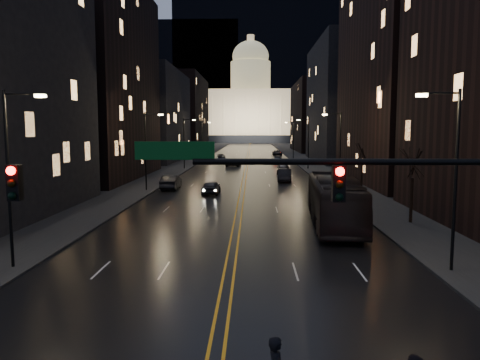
# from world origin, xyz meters

# --- Properties ---
(road) EXTENTS (20.00, 320.00, 0.02)m
(road) POSITION_xyz_m (0.00, 130.00, 0.01)
(road) COLOR black
(road) RESTS_ON ground
(sidewalk_left) EXTENTS (8.00, 320.00, 0.16)m
(sidewalk_left) POSITION_xyz_m (-14.00, 130.00, 0.08)
(sidewalk_left) COLOR black
(sidewalk_left) RESTS_ON ground
(sidewalk_right) EXTENTS (8.00, 320.00, 0.16)m
(sidewalk_right) POSITION_xyz_m (14.00, 130.00, 0.08)
(sidewalk_right) COLOR black
(sidewalk_right) RESTS_ON ground
(center_line) EXTENTS (0.62, 320.00, 0.01)m
(center_line) POSITION_xyz_m (0.00, 130.00, 0.03)
(center_line) COLOR orange
(center_line) RESTS_ON road
(building_left_mid) EXTENTS (12.00, 30.00, 28.00)m
(building_left_mid) POSITION_xyz_m (-21.00, 54.00, 14.00)
(building_left_mid) COLOR black
(building_left_mid) RESTS_ON ground
(building_left_far) EXTENTS (12.00, 34.00, 20.00)m
(building_left_far) POSITION_xyz_m (-21.00, 92.00, 10.00)
(building_left_far) COLOR black
(building_left_far) RESTS_ON ground
(building_left_dist) EXTENTS (12.00, 40.00, 24.00)m
(building_left_dist) POSITION_xyz_m (-21.00, 140.00, 12.00)
(building_left_dist) COLOR black
(building_left_dist) RESTS_ON ground
(building_right_tall) EXTENTS (12.00, 30.00, 38.00)m
(building_right_tall) POSITION_xyz_m (21.00, 50.00, 19.00)
(building_right_tall) COLOR black
(building_right_tall) RESTS_ON ground
(building_right_mid) EXTENTS (12.00, 34.00, 26.00)m
(building_right_mid) POSITION_xyz_m (21.00, 92.00, 13.00)
(building_right_mid) COLOR black
(building_right_mid) RESTS_ON ground
(building_right_dist) EXTENTS (12.00, 40.00, 22.00)m
(building_right_dist) POSITION_xyz_m (21.00, 140.00, 11.00)
(building_right_dist) COLOR black
(building_right_dist) RESTS_ON ground
(mountain_ridge) EXTENTS (520.00, 60.00, 130.00)m
(mountain_ridge) POSITION_xyz_m (40.00, 380.00, 65.00)
(mountain_ridge) COLOR black
(mountain_ridge) RESTS_ON ground
(capitol) EXTENTS (90.00, 50.00, 58.50)m
(capitol) POSITION_xyz_m (0.00, 250.00, 17.15)
(capitol) COLOR black
(capitol) RESTS_ON ground
(traffic_signal) EXTENTS (17.29, 0.45, 7.00)m
(traffic_signal) POSITION_xyz_m (5.91, -0.00, 5.10)
(traffic_signal) COLOR black
(traffic_signal) RESTS_ON ground
(streetlamp_right_near) EXTENTS (2.13, 0.25, 9.00)m
(streetlamp_right_near) POSITION_xyz_m (10.81, 10.00, 5.08)
(streetlamp_right_near) COLOR black
(streetlamp_right_near) RESTS_ON ground
(streetlamp_left_near) EXTENTS (2.13, 0.25, 9.00)m
(streetlamp_left_near) POSITION_xyz_m (-10.81, 10.00, 5.08)
(streetlamp_left_near) COLOR black
(streetlamp_left_near) RESTS_ON ground
(streetlamp_right_mid) EXTENTS (2.13, 0.25, 9.00)m
(streetlamp_right_mid) POSITION_xyz_m (10.81, 40.00, 5.08)
(streetlamp_right_mid) COLOR black
(streetlamp_right_mid) RESTS_ON ground
(streetlamp_left_mid) EXTENTS (2.13, 0.25, 9.00)m
(streetlamp_left_mid) POSITION_xyz_m (-10.81, 40.00, 5.08)
(streetlamp_left_mid) COLOR black
(streetlamp_left_mid) RESTS_ON ground
(streetlamp_right_far) EXTENTS (2.13, 0.25, 9.00)m
(streetlamp_right_far) POSITION_xyz_m (10.81, 70.00, 5.08)
(streetlamp_right_far) COLOR black
(streetlamp_right_far) RESTS_ON ground
(streetlamp_left_far) EXTENTS (2.13, 0.25, 9.00)m
(streetlamp_left_far) POSITION_xyz_m (-10.81, 70.00, 5.08)
(streetlamp_left_far) COLOR black
(streetlamp_left_far) RESTS_ON ground
(streetlamp_right_dist) EXTENTS (2.13, 0.25, 9.00)m
(streetlamp_right_dist) POSITION_xyz_m (10.81, 100.00, 5.08)
(streetlamp_right_dist) COLOR black
(streetlamp_right_dist) RESTS_ON ground
(streetlamp_left_dist) EXTENTS (2.13, 0.25, 9.00)m
(streetlamp_left_dist) POSITION_xyz_m (-10.81, 100.00, 5.08)
(streetlamp_left_dist) COLOR black
(streetlamp_left_dist) RESTS_ON ground
(tree_right_mid) EXTENTS (2.40, 2.40, 6.65)m
(tree_right_mid) POSITION_xyz_m (13.00, 22.00, 4.53)
(tree_right_mid) COLOR black
(tree_right_mid) RESTS_ON ground
(tree_right_far) EXTENTS (2.40, 2.40, 6.65)m
(tree_right_far) POSITION_xyz_m (13.00, 38.00, 4.53)
(tree_right_far) COLOR black
(tree_right_far) RESTS_ON ground
(bus) EXTENTS (3.95, 13.38, 3.68)m
(bus) POSITION_xyz_m (7.16, 21.23, 1.84)
(bus) COLOR black
(bus) RESTS_ON ground
(oncoming_car_a) EXTENTS (1.99, 4.56, 1.53)m
(oncoming_car_a) POSITION_xyz_m (-3.37, 37.89, 0.77)
(oncoming_car_a) COLOR black
(oncoming_car_a) RESTS_ON ground
(oncoming_car_b) EXTENTS (1.88, 5.20, 1.70)m
(oncoming_car_b) POSITION_xyz_m (-8.50, 42.08, 0.85)
(oncoming_car_b) COLOR black
(oncoming_car_b) RESTS_ON ground
(oncoming_car_c) EXTENTS (3.03, 5.73, 1.54)m
(oncoming_car_c) POSITION_xyz_m (-2.50, 77.23, 0.77)
(oncoming_car_c) COLOR black
(oncoming_car_c) RESTS_ON ground
(oncoming_car_d) EXTENTS (1.95, 4.76, 1.38)m
(oncoming_car_d) POSITION_xyz_m (-6.24, 96.71, 0.69)
(oncoming_car_d) COLOR black
(oncoming_car_d) RESTS_ON ground
(receding_car_a) EXTENTS (2.20, 5.30, 1.71)m
(receding_car_a) POSITION_xyz_m (5.56, 50.62, 0.85)
(receding_car_a) COLOR black
(receding_car_a) RESTS_ON ground
(receding_car_b) EXTENTS (2.52, 5.02, 1.64)m
(receding_car_b) POSITION_xyz_m (6.08, 61.23, 0.82)
(receding_car_b) COLOR black
(receding_car_b) RESTS_ON ground
(receding_car_c) EXTENTS (2.49, 5.01, 1.40)m
(receding_car_c) POSITION_xyz_m (6.45, 85.63, 0.70)
(receding_car_c) COLOR black
(receding_car_c) RESTS_ON ground
(receding_car_d) EXTENTS (2.53, 5.32, 1.47)m
(receding_car_d) POSITION_xyz_m (7.96, 115.10, 0.73)
(receding_car_d) COLOR black
(receding_car_d) RESTS_ON ground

